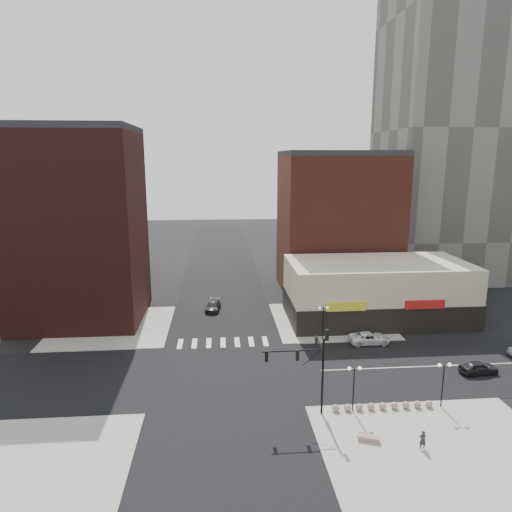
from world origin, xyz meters
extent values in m
plane|color=black|center=(0.00, 0.00, 0.00)|extent=(240.00, 240.00, 0.00)
cube|color=black|center=(0.00, 0.00, 0.01)|extent=(200.00, 14.00, 0.02)
cube|color=black|center=(0.00, 0.00, 0.01)|extent=(14.00, 200.00, 0.02)
cube|color=gray|center=(-14.50, 14.50, 0.06)|extent=(15.00, 15.00, 0.12)
cube|color=gray|center=(14.50, 14.50, 0.06)|extent=(15.00, 15.00, 0.12)
cube|color=gray|center=(16.00, -14.00, 0.06)|extent=(18.00, 14.00, 0.12)
cube|color=gray|center=(-14.50, -14.50, 0.06)|extent=(15.00, 15.00, 0.12)
cube|color=#3B1813|center=(-19.00, 18.50, 12.50)|extent=(16.00, 15.00, 25.00)
cube|color=#3B1813|center=(-32.00, 34.00, 6.00)|extent=(20.00, 18.00, 12.00)
cube|color=maroon|center=(19.00, 29.50, 11.00)|extent=(18.00, 15.00, 22.00)
cube|color=#47443F|center=(40.00, 38.00, 45.00)|extent=(20.00, 20.00, 90.00)
cube|color=#47443F|center=(60.00, 56.00, 41.00)|extent=(18.00, 18.00, 82.00)
cube|color=#BEB397|center=(21.00, 15.00, 4.00)|extent=(24.00, 12.00, 8.00)
cube|color=black|center=(21.00, 15.00, 1.70)|extent=(24.20, 12.20, 3.40)
cylinder|color=black|center=(8.20, -8.20, 3.50)|extent=(0.18, 0.18, 7.00)
cylinder|color=black|center=(5.60, -8.20, 6.00)|extent=(5.20, 0.11, 0.11)
cylinder|color=black|center=(7.20, -8.20, 5.30)|extent=(1.72, 0.06, 1.46)
cylinder|color=black|center=(8.20, -6.70, 6.00)|extent=(0.11, 3.00, 0.11)
cube|color=black|center=(3.40, -8.20, 5.60)|extent=(0.28, 0.18, 0.95)
sphere|color=red|center=(3.40, -8.20, 5.90)|extent=(0.16, 0.16, 0.16)
cube|color=black|center=(6.00, -8.20, 5.60)|extent=(0.28, 0.18, 0.95)
sphere|color=red|center=(6.00, -8.20, 5.90)|extent=(0.16, 0.16, 0.16)
cube|color=black|center=(8.20, -5.40, 5.60)|extent=(0.18, 0.28, 0.95)
sphere|color=red|center=(8.20, -5.40, 5.90)|extent=(0.16, 0.16, 0.16)
cube|color=black|center=(8.45, -8.20, 7.30)|extent=(0.28, 0.18, 0.95)
sphere|color=red|center=(8.45, -8.20, 7.60)|extent=(0.16, 0.16, 0.16)
cylinder|color=black|center=(11.00, -8.00, 2.12)|extent=(0.11, 0.11, 4.00)
cylinder|color=black|center=(11.00, -8.00, 4.02)|extent=(0.90, 0.06, 0.06)
sphere|color=white|center=(10.55, -8.00, 4.12)|extent=(0.32, 0.32, 0.32)
sphere|color=white|center=(11.45, -8.00, 4.12)|extent=(0.32, 0.32, 0.32)
cylinder|color=black|center=(19.00, -8.00, 2.12)|extent=(0.11, 0.11, 4.00)
cylinder|color=black|center=(19.00, -8.00, 4.02)|extent=(0.90, 0.06, 0.06)
sphere|color=white|center=(18.55, -8.00, 4.12)|extent=(0.32, 0.32, 0.32)
sphere|color=white|center=(19.45, -8.00, 4.12)|extent=(0.32, 0.32, 0.32)
cylinder|color=black|center=(12.00, 8.00, 2.12)|extent=(0.11, 0.11, 4.00)
cylinder|color=black|center=(12.00, 8.00, 4.02)|extent=(0.90, 0.06, 0.06)
sphere|color=white|center=(11.55, 8.00, 4.12)|extent=(0.32, 0.32, 0.32)
sphere|color=white|center=(12.45, 8.00, 4.12)|extent=(0.32, 0.32, 0.32)
sphere|color=#9F7B6D|center=(9.50, -8.00, 0.43)|extent=(0.62, 0.62, 0.62)
sphere|color=#9F7B6D|center=(10.55, -8.00, 0.43)|extent=(0.62, 0.62, 0.62)
sphere|color=#9F7B6D|center=(11.60, -8.00, 0.43)|extent=(0.62, 0.62, 0.62)
sphere|color=#9F7B6D|center=(12.65, -8.00, 0.43)|extent=(0.62, 0.62, 0.62)
sphere|color=#9F7B6D|center=(13.70, -8.00, 0.43)|extent=(0.62, 0.62, 0.62)
sphere|color=#9F7B6D|center=(14.75, -8.00, 0.43)|extent=(0.62, 0.62, 0.62)
sphere|color=#9F7B6D|center=(15.80, -8.00, 0.43)|extent=(0.62, 0.62, 0.62)
sphere|color=#9F7B6D|center=(16.85, -8.00, 0.43)|extent=(0.62, 0.62, 0.62)
sphere|color=#9F7B6D|center=(17.90, -8.00, 0.43)|extent=(0.62, 0.62, 0.62)
imported|color=silver|center=(17.31, 6.50, 0.68)|extent=(5.00, 2.44, 1.37)
imported|color=black|center=(25.96, -2.01, 0.67)|extent=(4.05, 1.92, 1.34)
imported|color=black|center=(-1.37, 20.19, 0.67)|extent=(2.46, 4.80, 1.33)
imported|color=#252328|center=(14.72, -13.63, 0.87)|extent=(0.56, 0.38, 1.49)
cube|color=gray|center=(10.98, -12.35, 0.26)|extent=(1.60, 0.97, 0.29)
cube|color=gray|center=(10.98, -12.35, 0.47)|extent=(1.81, 1.13, 0.12)
camera|label=1|loc=(-0.38, -43.21, 21.74)|focal=32.00mm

